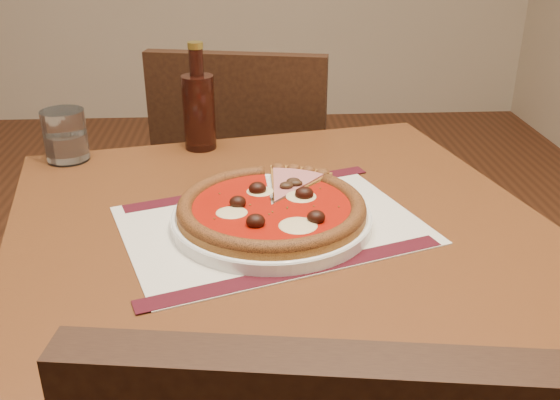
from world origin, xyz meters
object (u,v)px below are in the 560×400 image
object	(u,v)px
pizza	(272,207)
water_glass	(65,136)
plate	(272,219)
bottle	(199,108)
table	(281,281)
chair_far	(247,189)

from	to	relation	value
pizza	water_glass	bearing A→B (deg)	141.92
water_glass	plate	bearing A→B (deg)	-38.07
bottle	water_glass	bearing A→B (deg)	-168.05
water_glass	bottle	bearing A→B (deg)	11.95
table	bottle	world-z (taller)	bottle
chair_far	water_glass	size ratio (longest dim) A/B	9.20
water_glass	chair_far	bearing A→B (deg)	49.13
table	plate	size ratio (longest dim) A/B	3.17
bottle	table	bearing A→B (deg)	-67.57
pizza	bottle	xyz separation A→B (m)	(-0.13, 0.34, 0.05)
pizza	plate	bearing A→B (deg)	63.02
plate	pizza	world-z (taller)	pizza
water_glass	table	bearing A→B (deg)	-36.55
chair_far	bottle	bearing A→B (deg)	86.36
pizza	water_glass	xyz separation A→B (m)	(-0.37, 0.29, 0.02)
bottle	plate	bearing A→B (deg)	-69.91
chair_far	water_glass	world-z (taller)	chair_far
table	water_glass	xyz separation A→B (m)	(-0.39, 0.29, 0.15)
pizza	water_glass	size ratio (longest dim) A/B	2.91
table	plate	distance (m)	0.11
table	pizza	size ratio (longest dim) A/B	3.38
bottle	pizza	bearing A→B (deg)	-69.92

